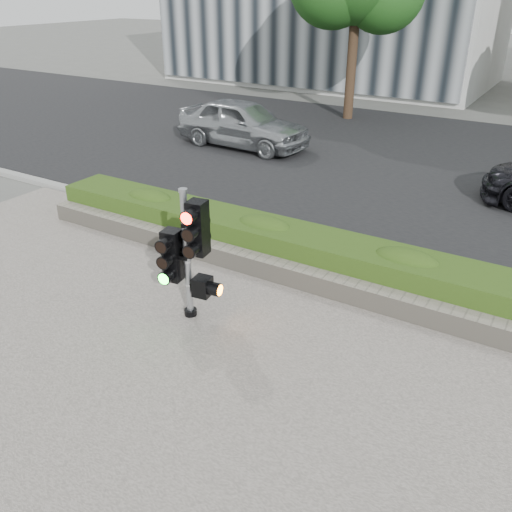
# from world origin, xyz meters

# --- Properties ---
(ground) EXTENTS (120.00, 120.00, 0.00)m
(ground) POSITION_xyz_m (0.00, 0.00, 0.00)
(ground) COLOR #51514C
(ground) RESTS_ON ground
(sidewalk) EXTENTS (16.00, 11.00, 0.03)m
(sidewalk) POSITION_xyz_m (0.00, -2.50, 0.01)
(sidewalk) COLOR #9E9389
(sidewalk) RESTS_ON ground
(road) EXTENTS (60.00, 13.00, 0.02)m
(road) POSITION_xyz_m (0.00, 10.00, 0.01)
(road) COLOR black
(road) RESTS_ON ground
(curb) EXTENTS (60.00, 0.25, 0.12)m
(curb) POSITION_xyz_m (0.00, 3.15, 0.06)
(curb) COLOR gray
(curb) RESTS_ON ground
(stone_wall) EXTENTS (12.00, 0.32, 0.34)m
(stone_wall) POSITION_xyz_m (0.00, 1.90, 0.20)
(stone_wall) COLOR gray
(stone_wall) RESTS_ON sidewalk
(hedge) EXTENTS (12.00, 1.00, 0.68)m
(hedge) POSITION_xyz_m (0.00, 2.55, 0.37)
(hedge) COLOR #4D7323
(hedge) RESTS_ON sidewalk
(traffic_signal) EXTENTS (0.75, 0.58, 2.09)m
(traffic_signal) POSITION_xyz_m (-1.11, 0.21, 1.19)
(traffic_signal) COLOR black
(traffic_signal) RESTS_ON sidewalk
(car_silver) EXTENTS (4.44, 1.99, 1.48)m
(car_silver) POSITION_xyz_m (-5.76, 8.94, 0.76)
(car_silver) COLOR #9DA0A4
(car_silver) RESTS_ON road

